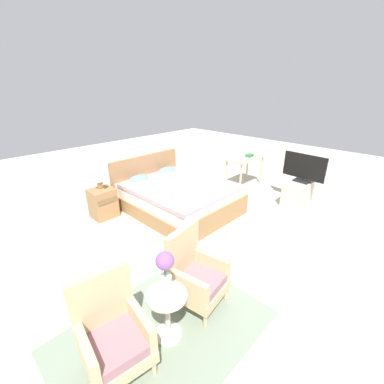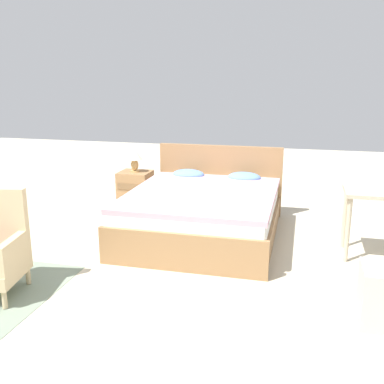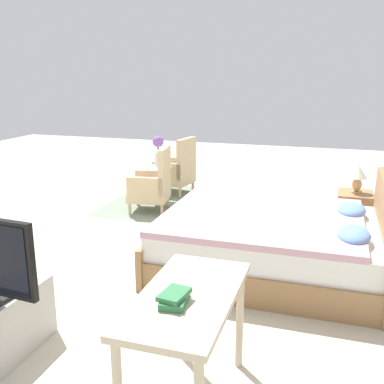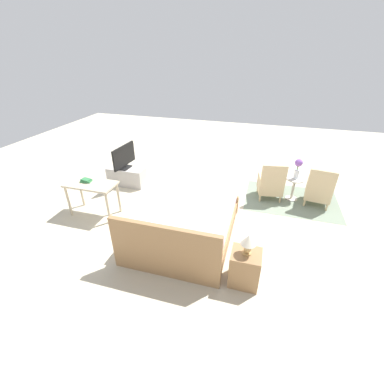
% 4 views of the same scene
% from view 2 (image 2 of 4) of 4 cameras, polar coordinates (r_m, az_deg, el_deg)
% --- Properties ---
extents(ground_plane, '(16.00, 16.00, 0.00)m').
position_cam_2_polar(ground_plane, '(4.75, -2.08, -9.03)').
color(ground_plane, beige).
extents(bed, '(1.74, 2.17, 0.96)m').
position_cam_2_polar(bed, '(5.46, 1.60, -2.50)').
color(bed, '#997047').
rests_on(bed, ground_plane).
extents(nightstand, '(0.44, 0.41, 0.57)m').
position_cam_2_polar(nightstand, '(6.52, -7.18, 0.13)').
color(nightstand, '#997047').
rests_on(nightstand, ground_plane).
extents(table_lamp, '(0.22, 0.22, 0.33)m').
position_cam_2_polar(table_lamp, '(6.42, -7.32, 4.45)').
color(table_lamp, tan).
rests_on(table_lamp, nightstand).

